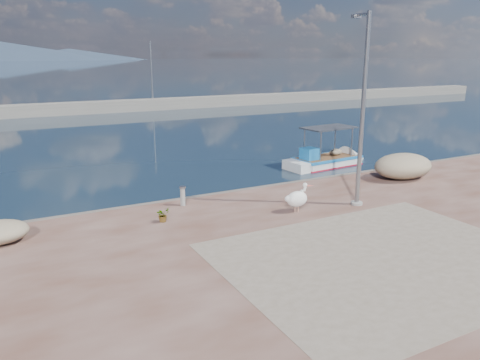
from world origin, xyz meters
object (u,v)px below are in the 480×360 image
object	(u,v)px
lamp_post	(362,118)
bollard_near	(183,195)
pelican	(297,198)
boat_right	(326,162)

from	to	relation	value
lamp_post	bollard_near	distance (m)	7.22
lamp_post	pelican	bearing A→B (deg)	172.81
boat_right	lamp_post	size ratio (longest dim) A/B	0.78
pelican	bollard_near	bearing A→B (deg)	153.77
pelican	lamp_post	bearing A→B (deg)	4.57
boat_right	pelican	distance (m)	9.89
pelican	lamp_post	xyz separation A→B (m)	(2.51, -0.32, 2.79)
boat_right	bollard_near	size ratio (longest dim) A/B	7.29
boat_right	pelican	world-z (taller)	boat_right
pelican	lamp_post	world-z (taller)	lamp_post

